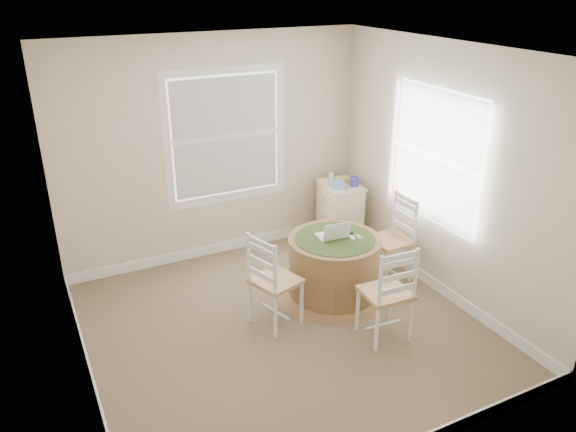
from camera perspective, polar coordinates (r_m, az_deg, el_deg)
room at (r=5.14m, az=0.39°, el=2.15°), size 3.64×3.64×2.64m
round_table at (r=5.87m, az=4.69°, el=-4.99°), size 1.14×1.14×0.69m
chair_left at (r=5.38m, az=-1.28°, el=-6.53°), size 0.51×0.52×0.95m
chair_near at (r=5.27m, az=9.90°, el=-7.64°), size 0.44×0.42×0.95m
chair_right at (r=6.25m, az=10.36°, el=-2.43°), size 0.40×0.42×0.95m
laptop at (r=5.75m, az=4.59°, el=-1.89°), size 0.32×0.29×0.21m
mouse at (r=5.75m, az=6.49°, el=-2.19°), size 0.06×0.09×0.03m
phone at (r=5.79m, az=7.27°, el=-2.16°), size 0.05×0.09×0.02m
keys at (r=5.85m, az=6.28°, el=-1.76°), size 0.06×0.05×0.02m
corner_chest at (r=7.07m, az=5.25°, el=0.28°), size 0.49×0.63×0.78m
tissue_box at (r=6.76m, az=5.17°, el=3.17°), size 0.13×0.13×0.10m
box_yellow at (r=6.98m, az=5.83°, el=3.65°), size 0.16×0.11×0.06m
box_blue at (r=6.85m, az=6.76°, el=3.48°), size 0.09×0.09×0.12m
cup_cream at (r=7.03m, az=4.42°, el=3.99°), size 0.07×0.07×0.09m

